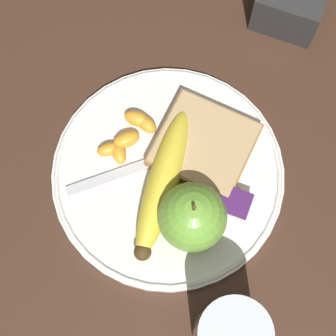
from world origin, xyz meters
The scene contains 15 objects.
ground_plane centered at (0.00, 0.00, 0.00)m, with size 3.00×3.00×0.00m, color #42281C.
plate centered at (0.00, 0.00, 0.01)m, with size 0.27×0.27×0.01m.
juice_glass centered at (-0.12, 0.15, 0.05)m, with size 0.07×0.07×0.11m.
apple centered at (-0.05, 0.05, 0.05)m, with size 0.08×0.08×0.08m.
banana centered at (0.00, 0.02, 0.03)m, with size 0.05×0.18×0.04m.
bread_slice centered at (-0.03, -0.04, 0.02)m, with size 0.11×0.11×0.02m.
fork centered at (0.02, -0.01, 0.01)m, with size 0.15×0.14×0.00m.
jam_packet centered at (-0.08, 0.01, 0.02)m, with size 0.04×0.03×0.02m.
orange_segment_0 centered at (0.04, -0.05, 0.02)m, with size 0.03×0.03×0.02m.
orange_segment_1 centered at (0.06, -0.05, 0.02)m, with size 0.03×0.02×0.02m.
orange_segment_2 centered at (0.06, 0.00, 0.02)m, with size 0.03×0.03×0.02m.
orange_segment_3 centered at (0.08, 0.00, 0.02)m, with size 0.03×0.03×0.01m.
orange_segment_4 centered at (0.01, -0.01, 0.02)m, with size 0.04×0.03×0.02m.
orange_segment_5 centered at (0.06, -0.02, 0.02)m, with size 0.04×0.04×0.02m.
condiment_caddy centered at (-0.07, -0.26, 0.03)m, with size 0.08×0.08×0.06m.
Camera 1 is at (-0.07, 0.18, 0.64)m, focal length 60.00 mm.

